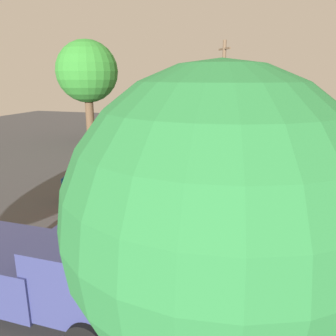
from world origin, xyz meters
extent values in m
plane|color=#424244|center=(0.00, 0.00, 0.00)|extent=(60.00, 60.00, 0.00)
cylinder|color=black|center=(0.42, -1.44, 0.52)|extent=(0.66, 1.09, 1.04)
cylinder|color=black|center=(-1.46, -0.75, 0.52)|extent=(0.66, 1.09, 1.04)
cylinder|color=black|center=(1.63, 1.84, 0.52)|extent=(0.66, 1.09, 1.04)
cylinder|color=black|center=(-0.24, 2.53, 0.52)|extent=(0.66, 1.09, 1.04)
cube|color=red|center=(0.09, 0.55, 1.05)|extent=(3.67, 5.32, 1.10)
cube|color=red|center=(-0.90, -2.13, 0.92)|extent=(1.96, 1.45, 0.84)
cube|color=red|center=(-0.31, -0.53, 1.95)|extent=(2.37, 2.25, 0.76)
cube|color=#B21914|center=(0.63, 2.00, 1.80)|extent=(2.43, 2.27, 0.60)
cube|color=silver|center=(-1.06, -2.55, 0.92)|extent=(1.39, 0.61, 0.64)
cube|color=silver|center=(-1.09, -2.64, 0.50)|extent=(2.17, 0.96, 0.24)
sphere|color=white|center=(-0.32, -2.82, 1.00)|extent=(0.33, 0.33, 0.26)
sphere|color=white|center=(-1.79, -2.28, 1.00)|extent=(0.33, 0.33, 0.26)
sphere|color=red|center=(-0.31, -0.53, 2.45)|extent=(0.36, 0.36, 0.28)
cylinder|color=black|center=(2.37, -3.52, 0.34)|extent=(0.60, 0.71, 0.68)
cylinder|color=black|center=(3.72, -4.44, 0.34)|extent=(0.60, 0.71, 0.68)
cylinder|color=black|center=(0.74, -5.92, 0.34)|extent=(0.60, 0.71, 0.68)
cube|color=maroon|center=(2.23, -5.18, 0.62)|extent=(3.85, 4.49, 0.64)
cube|color=maroon|center=(3.05, -3.98, 0.98)|extent=(2.14, 2.08, 0.20)
cube|color=#99999E|center=(2.06, -5.43, 1.18)|extent=(2.36, 2.45, 0.56)
cube|color=silver|center=(3.45, -3.38, 0.40)|extent=(1.66, 1.20, 0.20)
cylinder|color=black|center=(-6.48, -0.52, 0.40)|extent=(0.29, 0.80, 0.80)
cylinder|color=black|center=(-6.45, 2.58, 0.40)|extent=(0.29, 0.80, 0.80)
cube|color=navy|center=(-7.34, 1.99, 0.95)|extent=(1.93, 2.72, 1.00)
cube|color=navy|center=(-7.36, 0.09, 1.20)|extent=(1.82, 1.52, 1.40)
cube|color=navy|center=(-7.37, -1.01, 0.82)|extent=(1.71, 0.92, 0.64)
cylinder|color=#B7BABF|center=(-1.22, 3.95, 0.22)|extent=(0.03, 0.03, 0.44)
cylinder|color=#B7BABF|center=(-1.66, 3.95, 0.22)|extent=(0.03, 0.03, 0.44)
cylinder|color=#B7BABF|center=(-1.23, 4.39, 0.22)|extent=(0.03, 0.03, 0.44)
cylinder|color=#B7BABF|center=(-1.67, 4.39, 0.22)|extent=(0.03, 0.03, 0.44)
cube|color=#1959A5|center=(-1.44, 4.17, 0.46)|extent=(0.49, 0.49, 0.04)
cube|color=#1959A5|center=(-1.45, 4.41, 0.74)|extent=(0.48, 0.05, 0.56)
cube|color=#B7BABF|center=(-1.20, 4.17, 0.62)|extent=(0.04, 0.44, 0.03)
cube|color=#B7BABF|center=(-1.68, 4.16, 0.62)|extent=(0.04, 0.44, 0.03)
cylinder|color=#B7BABF|center=(2.42, -0.88, 0.22)|extent=(0.04, 0.04, 0.44)
cylinder|color=#B7BABF|center=(2.70, -0.54, 0.22)|extent=(0.04, 0.04, 0.44)
cylinder|color=#B7BABF|center=(2.76, -1.15, 0.22)|extent=(0.04, 0.04, 0.44)
cylinder|color=#B7BABF|center=(3.04, -0.81, 0.22)|extent=(0.04, 0.04, 0.44)
cube|color=#B21E1E|center=(2.73, -0.85, 0.46)|extent=(0.68, 0.68, 0.04)
cube|color=#B21E1E|center=(2.92, -1.00, 0.74)|extent=(0.33, 0.40, 0.56)
cube|color=#B7BABF|center=(2.58, -1.03, 0.62)|extent=(0.36, 0.31, 0.03)
cube|color=#B7BABF|center=(2.88, -0.66, 0.62)|extent=(0.36, 0.31, 0.03)
cylinder|color=#383842|center=(-1.34, 3.90, 0.23)|extent=(0.13, 0.13, 0.45)
cylinder|color=#383842|center=(-1.54, 3.90, 0.23)|extent=(0.13, 0.13, 0.45)
cube|color=#383842|center=(-1.34, 4.06, 0.51)|extent=(0.16, 0.44, 0.13)
cube|color=#383842|center=(-1.54, 4.06, 0.51)|extent=(0.16, 0.44, 0.13)
cube|color=#1E478C|center=(-1.45, 4.26, 0.81)|extent=(0.40, 0.23, 0.54)
sphere|color=beige|center=(-1.45, 4.24, 1.18)|extent=(0.22, 0.22, 0.22)
cylinder|color=brown|center=(10.41, 9.97, 1.85)|extent=(0.63, 0.63, 3.70)
sphere|color=#2D7D2B|center=(10.41, 9.97, 5.29)|extent=(4.55, 4.55, 4.55)
sphere|color=#266F36|center=(-9.38, -2.84, 3.55)|extent=(3.06, 3.06, 3.06)
cylinder|color=brown|center=(12.98, 0.23, 3.73)|extent=(0.26, 0.26, 7.45)
cube|color=brown|center=(12.98, 0.23, 6.85)|extent=(1.47, 1.06, 0.12)
camera|label=1|loc=(-12.50, -3.29, 4.92)|focal=35.75mm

